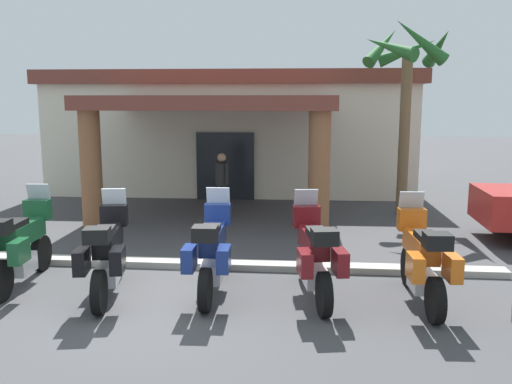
% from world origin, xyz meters
% --- Properties ---
extents(ground_plane, '(80.00, 80.00, 0.00)m').
position_xyz_m(ground_plane, '(0.00, 0.00, 0.00)').
color(ground_plane, '#424244').
extents(motel_building, '(12.40, 10.72, 4.02)m').
position_xyz_m(motel_building, '(-0.05, 11.69, 2.06)').
color(motel_building, silver).
rests_on(motel_building, ground_plane).
extents(motorcycle_green, '(0.73, 2.21, 1.61)m').
position_xyz_m(motorcycle_green, '(-2.22, 0.57, 0.70)').
color(motorcycle_green, black).
rests_on(motorcycle_green, ground_plane).
extents(motorcycle_black, '(0.87, 2.20, 1.61)m').
position_xyz_m(motorcycle_black, '(-0.58, 0.22, 0.70)').
color(motorcycle_black, black).
rests_on(motorcycle_black, ground_plane).
extents(motorcycle_blue, '(0.72, 2.21, 1.61)m').
position_xyz_m(motorcycle_blue, '(1.05, 0.47, 0.70)').
color(motorcycle_blue, black).
rests_on(motorcycle_blue, ground_plane).
extents(motorcycle_maroon, '(0.86, 2.20, 1.61)m').
position_xyz_m(motorcycle_maroon, '(2.68, 0.43, 0.70)').
color(motorcycle_maroon, black).
rests_on(motorcycle_maroon, ground_plane).
extents(motorcycle_orange, '(0.72, 2.21, 1.61)m').
position_xyz_m(motorcycle_orange, '(4.31, 0.35, 0.70)').
color(motorcycle_orange, black).
rests_on(motorcycle_orange, ground_plane).
extents(pedestrian, '(0.40, 0.40, 1.70)m').
position_xyz_m(pedestrian, '(0.28, 6.41, 0.99)').
color(pedestrian, black).
rests_on(pedestrian, ground_plane).
extents(palm_tree_near_portico, '(2.30, 2.44, 5.16)m').
position_xyz_m(palm_tree_near_portico, '(5.10, 7.12, 3.87)').
color(palm_tree_near_portico, brown).
rests_on(palm_tree_near_portico, ground_plane).
extents(curb_strip, '(10.16, 0.36, 0.12)m').
position_xyz_m(curb_strip, '(1.05, 1.84, 0.06)').
color(curb_strip, '#ADA89E').
rests_on(curb_strip, ground_plane).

